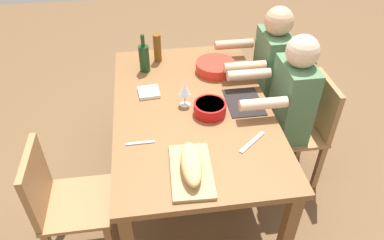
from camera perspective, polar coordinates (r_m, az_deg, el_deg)
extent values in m
plane|color=brown|center=(2.91, 0.00, -9.67)|extent=(8.00, 8.00, 0.00)
cube|color=brown|center=(2.42, 0.00, 1.68)|extent=(1.63, 1.02, 0.04)
cube|color=brown|center=(2.28, 14.56, -16.46)|extent=(0.07, 0.07, 0.70)
cube|color=brown|center=(3.31, 5.87, 5.07)|extent=(0.07, 0.07, 0.70)
cube|color=brown|center=(3.24, -9.82, 3.77)|extent=(0.07, 0.07, 0.70)
cube|color=#9E7044|center=(3.10, 12.64, 3.63)|extent=(0.40, 0.40, 0.03)
cube|color=#9E7044|center=(3.06, 16.43, 7.10)|extent=(0.38, 0.04, 0.40)
cube|color=#9E7044|center=(3.06, 10.04, -1.86)|extent=(0.04, 0.04, 0.42)
cube|color=#9E7044|center=(3.31, 8.43, 1.94)|extent=(0.04, 0.04, 0.42)
cube|color=#9E7044|center=(3.17, 15.91, -1.25)|extent=(0.04, 0.04, 0.42)
cube|color=#9E7044|center=(3.42, 13.93, 2.39)|extent=(0.04, 0.04, 0.42)
cylinder|color=#2D2D38|center=(3.11, 8.73, -0.70)|extent=(0.11, 0.11, 0.45)
cylinder|color=#2D2D38|center=(3.23, 8.00, 1.09)|extent=(0.11, 0.11, 0.45)
cube|color=#4C724C|center=(2.93, 12.30, 8.13)|extent=(0.34, 0.20, 0.55)
cylinder|color=tan|center=(2.65, 8.21, 8.21)|extent=(0.07, 0.30, 0.07)
cylinder|color=tan|center=(2.94, 6.52, 11.59)|extent=(0.07, 0.30, 0.07)
sphere|color=tan|center=(2.77, 13.37, 14.70)|extent=(0.21, 0.21, 0.21)
cube|color=#9E7044|center=(2.33, -17.36, -12.27)|extent=(0.40, 0.40, 0.03)
cube|color=#9E7044|center=(2.22, -23.06, -8.96)|extent=(0.38, 0.04, 0.40)
cube|color=#9E7044|center=(2.58, -12.24, -12.29)|extent=(0.04, 0.04, 0.42)
cube|color=#9E7044|center=(2.64, -19.76, -12.67)|extent=(0.04, 0.04, 0.42)
cube|color=#9E7044|center=(2.78, 15.47, -1.70)|extent=(0.40, 0.40, 0.03)
cube|color=#9E7044|center=(2.73, 19.76, 2.08)|extent=(0.38, 0.04, 0.40)
cube|color=#9E7044|center=(2.76, 12.60, -7.87)|extent=(0.04, 0.04, 0.42)
cube|color=#9E7044|center=(2.99, 10.60, -3.20)|extent=(0.04, 0.04, 0.42)
cube|color=#9E7044|center=(2.88, 19.02, -6.93)|extent=(0.04, 0.04, 0.42)
cube|color=#9E7044|center=(3.10, 16.61, -2.52)|extent=(0.04, 0.04, 0.42)
cylinder|color=#2D2D38|center=(2.80, 11.09, -6.51)|extent=(0.11, 0.11, 0.45)
cylinder|color=#2D2D38|center=(2.90, 10.19, -4.29)|extent=(0.11, 0.11, 0.45)
cube|color=#4C724C|center=(2.59, 15.31, 3.01)|extent=(0.34, 0.20, 0.55)
cylinder|color=beige|center=(2.30, 11.01, 2.49)|extent=(0.07, 0.30, 0.07)
cylinder|color=beige|center=(2.56, 8.82, 6.98)|extent=(0.07, 0.30, 0.07)
sphere|color=beige|center=(2.40, 16.80, 10.17)|extent=(0.21, 0.21, 0.21)
cylinder|color=red|center=(2.76, 3.64, 8.24)|extent=(0.29, 0.29, 0.08)
cylinder|color=orange|center=(2.75, 3.66, 8.68)|extent=(0.26, 0.26, 0.03)
cylinder|color=red|center=(2.33, 2.79, 1.82)|extent=(0.21, 0.21, 0.08)
cylinder|color=#669E33|center=(2.32, 2.81, 2.32)|extent=(0.18, 0.18, 0.03)
cube|color=tan|center=(1.97, -0.11, -7.93)|extent=(0.41, 0.24, 0.02)
ellipsoid|color=tan|center=(1.93, -0.12, -6.81)|extent=(0.32, 0.12, 0.09)
cylinder|color=#193819|center=(2.76, -7.42, 9.43)|extent=(0.08, 0.08, 0.20)
cylinder|color=#193819|center=(2.69, -7.67, 12.11)|extent=(0.03, 0.03, 0.09)
cylinder|color=brown|center=(2.87, -5.40, 11.08)|extent=(0.06, 0.06, 0.22)
cylinder|color=silver|center=(2.42, -1.08, 2.42)|extent=(0.07, 0.07, 0.01)
cylinder|color=silver|center=(2.40, -1.10, 3.19)|extent=(0.01, 0.01, 0.07)
cone|color=silver|center=(2.35, -1.12, 4.77)|extent=(0.08, 0.08, 0.08)
cube|color=silver|center=(2.15, -8.07, -3.55)|extent=(0.02, 0.17, 0.01)
cube|color=black|center=(2.47, 8.04, 2.78)|extent=(0.32, 0.23, 0.01)
cube|color=silver|center=(2.17, 9.31, -3.39)|extent=(0.17, 0.19, 0.01)
cube|color=white|center=(2.54, -6.71, 4.30)|extent=(0.15, 0.15, 0.02)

